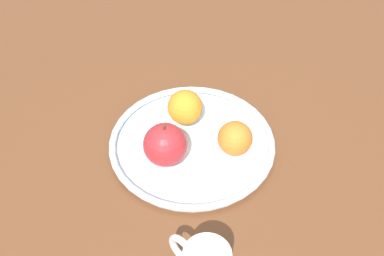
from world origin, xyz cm
name	(u,v)px	position (x,y,z in cm)	size (l,w,h in cm)	color
ground_plane	(192,154)	(0.00, 0.00, -2.00)	(162.11, 162.11, 4.00)	brown
fruit_bowl	(192,143)	(0.00, 0.00, 0.92)	(29.92, 29.92, 1.80)	silver
apple	(165,145)	(-0.02, 6.46, 5.53)	(7.45, 7.45, 8.25)	red
orange_back_right	(185,107)	(4.45, -2.77, 5.03)	(6.47, 6.47, 6.47)	orange
orange_front_right	(235,138)	(-7.05, -3.31, 4.84)	(6.08, 6.08, 6.08)	orange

